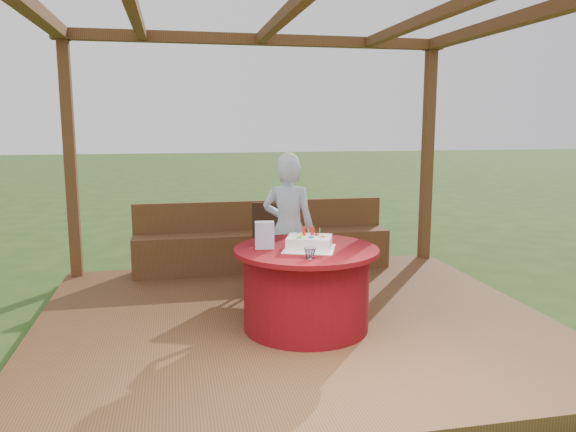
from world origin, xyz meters
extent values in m
plane|color=#2A4818|center=(0.00, 0.00, 0.00)|extent=(60.00, 60.00, 0.00)
cube|color=brown|center=(0.00, 0.00, 0.06)|extent=(4.50, 4.00, 0.12)
cube|color=brown|center=(-2.13, 1.88, 1.42)|extent=(0.12, 0.12, 2.60)
cube|color=brown|center=(2.13, 1.88, 1.42)|extent=(0.12, 0.12, 2.60)
cube|color=brown|center=(0.00, 1.88, 2.78)|extent=(4.50, 0.14, 0.12)
cube|color=brown|center=(2.13, 0.00, 2.78)|extent=(0.14, 4.00, 0.12)
cube|color=brown|center=(-1.30, 0.00, 2.78)|extent=(0.10, 3.70, 0.10)
cube|color=brown|center=(0.00, 0.00, 2.78)|extent=(0.10, 3.70, 0.10)
cube|color=brown|center=(1.30, 0.00, 2.78)|extent=(0.10, 3.70, 0.10)
cube|color=brown|center=(0.00, 1.70, 0.34)|extent=(3.00, 0.42, 0.45)
cube|color=brown|center=(0.00, 1.88, 0.75)|extent=(3.00, 0.06, 0.35)
cylinder|color=maroon|center=(0.05, -0.28, 0.45)|extent=(1.05, 1.05, 0.66)
cylinder|color=maroon|center=(0.05, -0.28, 0.80)|extent=(1.21, 1.21, 0.04)
cube|color=#321C10|center=(-0.08, 0.79, 0.57)|extent=(0.58, 0.58, 0.05)
cylinder|color=#321C10|center=(-0.31, 0.69, 0.34)|extent=(0.04, 0.04, 0.45)
cylinder|color=#321C10|center=(0.02, 0.56, 0.34)|extent=(0.04, 0.04, 0.45)
cylinder|color=#321C10|center=(-0.18, 1.02, 0.34)|extent=(0.04, 0.04, 0.45)
cylinder|color=#321C10|center=(0.15, 0.89, 0.34)|extent=(0.04, 0.04, 0.45)
cube|color=#321C10|center=(0.00, 0.98, 0.79)|extent=(0.43, 0.20, 0.45)
imported|color=#A4CAF3|center=(0.07, 0.59, 0.82)|extent=(0.60, 0.50, 1.40)
sphere|color=white|center=(0.07, 0.59, 1.46)|extent=(0.21, 0.21, 0.21)
cube|color=white|center=(0.06, -0.33, 0.82)|extent=(0.52, 0.52, 0.01)
cube|color=white|center=(0.06, -0.33, 0.87)|extent=(0.43, 0.39, 0.10)
cylinder|color=red|center=(0.02, -0.29, 0.96)|extent=(0.03, 0.03, 0.07)
cylinder|color=red|center=(0.09, -0.29, 0.96)|extent=(0.03, 0.03, 0.07)
sphere|color=green|center=(-0.04, -0.39, 0.94)|extent=(0.04, 0.04, 0.04)
sphere|color=blue|center=(0.06, -0.40, 0.94)|extent=(0.04, 0.04, 0.04)
sphere|color=orange|center=(0.16, -0.38, 0.94)|extent=(0.04, 0.04, 0.04)
sphere|color=yellow|center=(0.00, -0.31, 0.94)|extent=(0.04, 0.04, 0.04)
sphere|color=red|center=(0.13, -0.30, 0.94)|extent=(0.04, 0.04, 0.04)
cube|color=#CA83B6|center=(-0.30, -0.22, 0.93)|extent=(0.17, 0.12, 0.22)
imported|color=white|center=(-0.01, -0.65, 0.86)|extent=(0.11, 0.11, 0.08)
camera|label=1|loc=(-1.02, -4.71, 1.85)|focal=35.00mm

